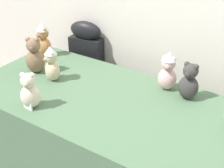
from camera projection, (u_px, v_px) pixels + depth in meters
name	position (u px, v px, depth m)	size (l,w,h in m)	color
display_table	(112.00, 147.00, 2.05)	(1.88, 0.86, 0.75)	#4C6B4C
instrument_case	(88.00, 75.00, 2.68)	(0.29, 0.14, 0.99)	black
teddy_bear_mocha	(35.00, 56.00, 2.13)	(0.17, 0.17, 0.27)	#7F6047
teddy_bear_cream	(30.00, 91.00, 1.75)	(0.15, 0.14, 0.23)	beige
teddy_bear_sand	(52.00, 64.00, 2.02)	(0.14, 0.13, 0.25)	#CCB78E
teddy_bear_blush	(168.00, 71.00, 1.92)	(0.14, 0.13, 0.26)	beige
teddy_bear_charcoal	(189.00, 82.00, 1.83)	(0.13, 0.12, 0.24)	#383533
teddy_bear_caramel	(44.00, 40.00, 2.37)	(0.14, 0.13, 0.27)	#B27A42
name_card_front_left	(28.00, 106.00, 1.77)	(0.07, 0.01, 0.05)	white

